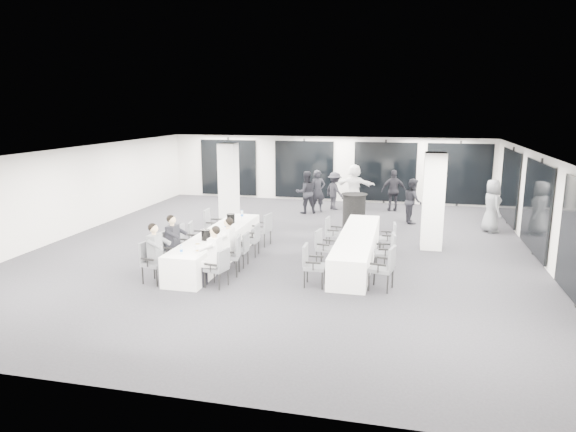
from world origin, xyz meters
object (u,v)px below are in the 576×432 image
at_px(cocktail_table, 354,211).
at_px(ice_bucket_far, 231,218).
at_px(standing_guest_a, 318,188).
at_px(ice_bucket_near, 206,235).
at_px(chair_side_left_mid, 323,245).
at_px(chair_main_right_second, 233,253).
at_px(chair_side_right_far, 390,236).
at_px(banquet_table_main, 217,246).
at_px(chair_main_right_mid, 241,247).
at_px(banquet_table_side, 357,248).
at_px(chair_side_left_near, 311,263).
at_px(chair_side_left_far, 332,231).
at_px(standing_guest_f, 354,183).
at_px(standing_guest_g, 232,184).
at_px(chair_main_right_far, 264,227).
at_px(chair_main_left_fourth, 195,235).
at_px(chair_main_left_near, 152,259).
at_px(standing_guest_b, 306,190).
at_px(chair_main_right_fourth, 253,238).
at_px(chair_side_right_mid, 388,250).
at_px(chair_side_right_near, 385,265).
at_px(standing_guest_c, 335,188).
at_px(standing_guest_d, 394,188).
at_px(chair_main_left_mid, 186,240).
at_px(chair_main_right_near, 219,266).
at_px(chair_main_left_second, 170,248).
at_px(standing_guest_h, 413,198).
at_px(chair_main_left_far, 212,223).

xyz_separation_m(cocktail_table, ice_bucket_far, (-3.25, -3.17, 0.27)).
relative_size(standing_guest_a, ice_bucket_near, 6.86).
bearing_deg(chair_side_left_mid, chair_main_right_second, -47.28).
xyz_separation_m(cocktail_table, chair_side_right_far, (1.29, -2.74, -0.11)).
xyz_separation_m(banquet_table_main, cocktail_table, (3.22, 4.36, 0.24)).
bearing_deg(chair_main_right_mid, banquet_table_side, -68.86).
relative_size(cocktail_table, chair_side_left_near, 1.24).
bearing_deg(ice_bucket_near, chair_side_left_far, 42.42).
bearing_deg(standing_guest_f, standing_guest_g, 14.63).
relative_size(banquet_table_side, standing_guest_a, 2.69).
bearing_deg(chair_side_right_far, chair_main_right_far, 84.04).
xyz_separation_m(chair_main_left_fourth, chair_side_left_mid, (3.69, -0.24, 0.02)).
relative_size(chair_main_left_near, standing_guest_g, 0.55).
height_order(chair_main_left_near, chair_side_left_mid, chair_main_left_near).
relative_size(chair_main_right_far, standing_guest_b, 0.52).
xyz_separation_m(chair_main_left_fourth, chair_main_right_fourth, (1.65, 0.13, -0.00)).
bearing_deg(standing_guest_a, chair_side_right_mid, -93.72).
distance_m(banquet_table_side, standing_guest_b, 6.48).
height_order(chair_side_left_far, chair_side_right_mid, chair_side_right_mid).
bearing_deg(chair_side_right_near, chair_main_left_fourth, 83.46).
bearing_deg(chair_main_right_far, ice_bucket_far, 130.56).
bearing_deg(standing_guest_c, chair_main_right_far, 121.90).
height_order(cocktail_table, chair_side_right_mid, cocktail_table).
distance_m(banquet_table_side, standing_guest_d, 7.18).
relative_size(chair_main_right_fourth, chair_side_left_far, 0.96).
height_order(chair_side_right_near, chair_side_right_far, chair_side_right_near).
xyz_separation_m(banquet_table_main, standing_guest_d, (4.42, 7.79, 0.56)).
bearing_deg(chair_side_left_near, banquet_table_main, -118.74).
xyz_separation_m(chair_main_left_mid, standing_guest_a, (2.36, 7.18, 0.39)).
distance_m(chair_main_right_near, chair_side_right_near, 3.76).
height_order(chair_main_left_fourth, standing_guest_a, standing_guest_a).
height_order(banquet_table_main, standing_guest_b, standing_guest_b).
distance_m(chair_main_left_second, standing_guest_h, 9.18).
height_order(chair_main_right_fourth, standing_guest_a, standing_guest_a).
distance_m(banquet_table_main, chair_main_left_far, 1.93).
distance_m(chair_main_right_far, chair_side_right_mid, 4.04).
relative_size(standing_guest_c, ice_bucket_far, 6.38).
height_order(banquet_table_side, ice_bucket_far, ice_bucket_far).
relative_size(chair_side_left_mid, standing_guest_d, 0.50).
height_order(chair_main_left_near, chair_main_left_far, chair_main_left_far).
height_order(chair_side_left_far, chair_side_right_near, chair_side_right_near).
distance_m(chair_main_right_near, ice_bucket_far, 3.38).
xyz_separation_m(banquet_table_side, chair_main_left_second, (-4.53, -1.81, 0.20)).
distance_m(standing_guest_b, standing_guest_g, 3.52).
relative_size(chair_main_right_fourth, chair_side_left_mid, 0.96).
bearing_deg(chair_side_left_mid, ice_bucket_near, -61.18).
bearing_deg(chair_side_right_near, standing_guest_b, 35.39).
height_order(chair_main_left_far, chair_side_right_mid, chair_main_left_far).
bearing_deg(standing_guest_d, banquet_table_side, 73.36).
bearing_deg(chair_main_right_near, standing_guest_a, 7.77).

